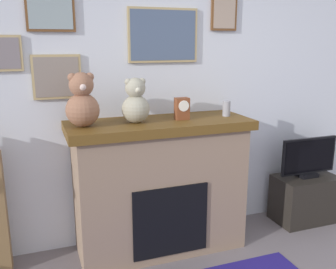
{
  "coord_description": "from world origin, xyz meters",
  "views": [
    {
      "loc": [
        -1.26,
        -1.37,
        1.87
      ],
      "look_at": [
        -0.15,
        1.65,
        1.08
      ],
      "focal_mm": 40.24,
      "sensor_mm": 36.0,
      "label": 1
    }
  ],
  "objects_px": {
    "fireplace": "(160,185)",
    "teddy_bear_tan": "(136,103)",
    "television": "(309,158)",
    "teddy_bear_brown": "(82,103)",
    "mantel_clock": "(182,109)",
    "candle_jar": "(226,109)",
    "tv_stand": "(305,198)"
  },
  "relations": [
    {
      "from": "fireplace",
      "to": "teddy_bear_tan",
      "type": "height_order",
      "value": "teddy_bear_tan"
    },
    {
      "from": "television",
      "to": "teddy_bear_brown",
      "type": "relative_size",
      "value": 1.49
    },
    {
      "from": "mantel_clock",
      "to": "teddy_bear_brown",
      "type": "height_order",
      "value": "teddy_bear_brown"
    },
    {
      "from": "candle_jar",
      "to": "mantel_clock",
      "type": "xyz_separation_m",
      "value": [
        -0.44,
        -0.0,
        0.03
      ]
    },
    {
      "from": "tv_stand",
      "to": "mantel_clock",
      "type": "distance_m",
      "value": 1.78
    },
    {
      "from": "tv_stand",
      "to": "teddy_bear_brown",
      "type": "distance_m",
      "value": 2.56
    },
    {
      "from": "fireplace",
      "to": "teddy_bear_tan",
      "type": "distance_m",
      "value": 0.8
    },
    {
      "from": "television",
      "to": "mantel_clock",
      "type": "bearing_deg",
      "value": -179.78
    },
    {
      "from": "teddy_bear_tan",
      "to": "candle_jar",
      "type": "bearing_deg",
      "value": 0.03
    },
    {
      "from": "television",
      "to": "tv_stand",
      "type": "bearing_deg",
      "value": 90.0
    },
    {
      "from": "teddy_bear_brown",
      "to": "television",
      "type": "bearing_deg",
      "value": 0.12
    },
    {
      "from": "television",
      "to": "teddy_bear_tan",
      "type": "bearing_deg",
      "value": -179.85
    },
    {
      "from": "television",
      "to": "candle_jar",
      "type": "height_order",
      "value": "candle_jar"
    },
    {
      "from": "teddy_bear_brown",
      "to": "tv_stand",
      "type": "bearing_deg",
      "value": 0.16
    },
    {
      "from": "fireplace",
      "to": "mantel_clock",
      "type": "height_order",
      "value": "mantel_clock"
    },
    {
      "from": "fireplace",
      "to": "candle_jar",
      "type": "height_order",
      "value": "candle_jar"
    },
    {
      "from": "fireplace",
      "to": "television",
      "type": "bearing_deg",
      "value": -0.47
    },
    {
      "from": "teddy_bear_tan",
      "to": "television",
      "type": "bearing_deg",
      "value": 0.15
    },
    {
      "from": "fireplace",
      "to": "candle_jar",
      "type": "distance_m",
      "value": 0.93
    },
    {
      "from": "television",
      "to": "teddy_bear_brown",
      "type": "distance_m",
      "value": 2.39
    },
    {
      "from": "candle_jar",
      "to": "teddy_bear_tan",
      "type": "xyz_separation_m",
      "value": [
        -0.86,
        -0.0,
        0.1
      ]
    },
    {
      "from": "television",
      "to": "candle_jar",
      "type": "bearing_deg",
      "value": -179.75
    },
    {
      "from": "fireplace",
      "to": "television",
      "type": "relative_size",
      "value": 2.48
    },
    {
      "from": "fireplace",
      "to": "tv_stand",
      "type": "xyz_separation_m",
      "value": [
        1.63,
        -0.01,
        -0.36
      ]
    },
    {
      "from": "mantel_clock",
      "to": "teddy_bear_brown",
      "type": "bearing_deg",
      "value": 179.95
    },
    {
      "from": "mantel_clock",
      "to": "candle_jar",
      "type": "bearing_deg",
      "value": 0.16
    },
    {
      "from": "tv_stand",
      "to": "mantel_clock",
      "type": "height_order",
      "value": "mantel_clock"
    },
    {
      "from": "candle_jar",
      "to": "teddy_bear_brown",
      "type": "relative_size",
      "value": 0.32
    },
    {
      "from": "teddy_bear_tan",
      "to": "teddy_bear_brown",
      "type": "bearing_deg",
      "value": -179.99
    },
    {
      "from": "tv_stand",
      "to": "teddy_bear_tan",
      "type": "bearing_deg",
      "value": -179.81
    },
    {
      "from": "candle_jar",
      "to": "television",
      "type": "bearing_deg",
      "value": 0.25
    },
    {
      "from": "candle_jar",
      "to": "mantel_clock",
      "type": "height_order",
      "value": "mantel_clock"
    }
  ]
}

